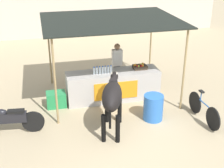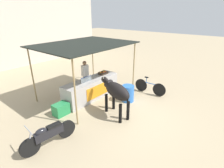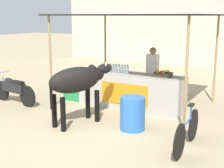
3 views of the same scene
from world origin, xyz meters
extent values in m
plane|color=tan|center=(0.00, 0.00, 0.00)|extent=(60.00, 60.00, 0.00)
cube|color=#B2ADA8|center=(0.00, 2.20, 0.48)|extent=(3.00, 0.80, 0.96)
cube|color=orange|center=(0.00, 1.79, 0.48)|extent=(1.40, 0.02, 0.58)
cube|color=black|center=(0.00, 2.50, 2.56)|extent=(4.20, 3.20, 0.04)
cylinder|color=#997F51|center=(-1.89, 1.06, 1.28)|extent=(0.06, 0.06, 2.56)
cylinder|color=#997F51|center=(1.89, 1.06, 1.28)|extent=(0.06, 0.06, 2.56)
cylinder|color=#997F51|center=(-1.89, 3.94, 1.28)|extent=(0.06, 0.06, 2.56)
cylinder|color=#997F51|center=(1.89, 3.94, 1.28)|extent=(0.06, 0.06, 2.56)
cylinder|color=silver|center=(-0.62, 2.15, 1.07)|extent=(0.07, 0.07, 0.22)
cylinder|color=blue|center=(-0.62, 2.15, 1.19)|extent=(0.04, 0.04, 0.03)
cylinder|color=silver|center=(-0.53, 2.15, 1.07)|extent=(0.07, 0.07, 0.22)
cylinder|color=blue|center=(-0.53, 2.15, 1.19)|extent=(0.04, 0.04, 0.03)
cylinder|color=silver|center=(-0.44, 2.15, 1.07)|extent=(0.07, 0.07, 0.22)
cylinder|color=blue|center=(-0.44, 2.15, 1.19)|extent=(0.04, 0.04, 0.03)
cylinder|color=silver|center=(-0.35, 2.15, 1.07)|extent=(0.07, 0.07, 0.22)
cylinder|color=blue|center=(-0.35, 2.15, 1.19)|extent=(0.04, 0.04, 0.03)
cylinder|color=silver|center=(-0.26, 2.15, 1.07)|extent=(0.07, 0.07, 0.22)
cylinder|color=blue|center=(-0.26, 2.15, 1.19)|extent=(0.04, 0.04, 0.03)
cylinder|color=silver|center=(-0.17, 2.15, 1.07)|extent=(0.07, 0.07, 0.22)
cylinder|color=blue|center=(-0.17, 2.15, 1.19)|extent=(0.04, 0.04, 0.03)
cylinder|color=silver|center=(-0.08, 2.15, 1.07)|extent=(0.07, 0.07, 0.22)
cylinder|color=blue|center=(-0.08, 2.15, 1.19)|extent=(0.04, 0.04, 0.03)
cube|color=#3F3326|center=(0.92, 2.25, 1.02)|extent=(0.44, 0.32, 0.12)
sphere|color=#8CB22D|center=(0.96, 2.25, 1.11)|extent=(0.08, 0.08, 0.08)
sphere|color=orange|center=(1.03, 2.32, 1.11)|extent=(0.08, 0.08, 0.08)
sphere|color=#B21E19|center=(0.80, 2.15, 1.11)|extent=(0.08, 0.08, 0.08)
sphere|color=#B21E19|center=(0.92, 2.18, 1.11)|extent=(0.08, 0.08, 0.08)
sphere|color=orange|center=(0.97, 2.15, 1.11)|extent=(0.08, 0.08, 0.08)
sphere|color=#B21E19|center=(0.92, 2.13, 1.11)|extent=(0.08, 0.08, 0.08)
sphere|color=#8CB22D|center=(0.83, 2.14, 1.11)|extent=(0.08, 0.08, 0.08)
sphere|color=orange|center=(0.76, 2.26, 1.11)|extent=(0.08, 0.08, 0.08)
sphere|color=orange|center=(0.74, 2.25, 1.11)|extent=(0.08, 0.08, 0.08)
cylinder|color=#383842|center=(0.32, 2.95, 0.44)|extent=(0.22, 0.22, 0.88)
cube|color=silver|center=(0.32, 2.95, 1.16)|extent=(0.34, 0.20, 0.56)
sphere|color=#8C6647|center=(0.32, 2.95, 1.55)|extent=(0.20, 0.20, 0.20)
cube|color=#268C4C|center=(-1.86, 2.10, 0.24)|extent=(0.60, 0.44, 0.48)
cylinder|color=blue|center=(0.82, 0.66, 0.38)|extent=(0.57, 0.57, 0.76)
ellipsoid|color=black|center=(-0.49, 0.30, 1.08)|extent=(0.92, 1.49, 0.60)
cylinder|color=black|center=(-0.51, 0.83, 0.39)|extent=(0.12, 0.12, 0.78)
cylinder|color=black|center=(-0.17, 0.72, 0.39)|extent=(0.12, 0.12, 0.78)
cylinder|color=black|center=(-0.81, -0.11, 0.39)|extent=(0.12, 0.12, 0.78)
cylinder|color=black|center=(-0.46, -0.22, 0.39)|extent=(0.12, 0.12, 0.78)
cylinder|color=black|center=(-0.31, 0.87, 1.19)|extent=(0.36, 0.50, 0.41)
ellipsoid|color=black|center=(-0.22, 1.16, 1.25)|extent=(0.34, 0.49, 0.26)
cone|color=beige|center=(-0.29, 1.16, 1.39)|extent=(0.05, 0.05, 0.10)
cone|color=beige|center=(-0.16, 1.12, 1.39)|extent=(0.05, 0.05, 0.10)
cylinder|color=black|center=(-0.69, -0.33, 0.81)|extent=(0.06, 0.06, 0.60)
cylinder|color=black|center=(-2.57, 0.79, 0.30)|extent=(0.61, 0.14, 0.60)
cube|color=black|center=(-3.16, 0.86, 0.48)|extent=(0.91, 0.28, 0.28)
ellipsoid|color=black|center=(-3.38, 0.88, 0.64)|extent=(0.38, 0.24, 0.20)
cube|color=black|center=(-2.98, 0.84, 0.64)|extent=(0.46, 0.23, 0.10)
cylinder|color=black|center=(2.22, -0.25, 0.33)|extent=(0.06, 0.66, 0.66)
cylinder|color=black|center=(2.19, 0.74, 0.33)|extent=(0.06, 0.66, 0.66)
cylinder|color=#2659A5|center=(2.21, 0.25, 0.55)|extent=(0.06, 0.85, 0.04)
cylinder|color=#2659A5|center=(2.20, 0.47, 0.67)|extent=(0.03, 0.03, 0.28)
cube|color=black|center=(2.20, 0.47, 0.83)|extent=(0.11, 0.18, 0.04)
camera|label=1|loc=(-2.18, -6.76, 4.73)|focal=50.00mm
camera|label=2|loc=(-5.34, -3.36, 3.88)|focal=28.00mm
camera|label=3|loc=(3.80, -5.39, 2.54)|focal=50.00mm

